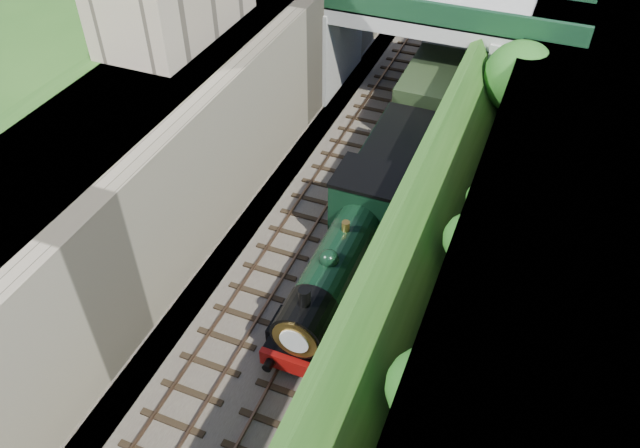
{
  "coord_description": "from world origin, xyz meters",
  "views": [
    {
      "loc": [
        7.04,
        -9.33,
        19.7
      ],
      "look_at": [
        0.0,
        8.06,
        2.96
      ],
      "focal_mm": 35.0,
      "sensor_mm": 36.0,
      "label": 1
    }
  ],
  "objects_px": {
    "locomotive": "(343,258)",
    "tender": "(396,163)",
    "road_bridge": "(441,39)",
    "tree": "(522,79)"
  },
  "relations": [
    {
      "from": "locomotive",
      "to": "tender",
      "type": "xyz_separation_m",
      "value": [
        -0.0,
        7.36,
        -0.27
      ]
    },
    {
      "from": "locomotive",
      "to": "tender",
      "type": "height_order",
      "value": "locomotive"
    },
    {
      "from": "road_bridge",
      "to": "locomotive",
      "type": "bearing_deg",
      "value": -89.11
    },
    {
      "from": "road_bridge",
      "to": "tree",
      "type": "height_order",
      "value": "road_bridge"
    },
    {
      "from": "road_bridge",
      "to": "locomotive",
      "type": "xyz_separation_m",
      "value": [
        0.26,
        -16.39,
        -2.18
      ]
    },
    {
      "from": "tree",
      "to": "locomotive",
      "type": "height_order",
      "value": "tree"
    },
    {
      "from": "tree",
      "to": "tender",
      "type": "relative_size",
      "value": 1.1
    },
    {
      "from": "road_bridge",
      "to": "tree",
      "type": "distance_m",
      "value": 6.42
    },
    {
      "from": "tree",
      "to": "tender",
      "type": "distance_m",
      "value": 7.51
    },
    {
      "from": "locomotive",
      "to": "tender",
      "type": "bearing_deg",
      "value": 90.0
    }
  ]
}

